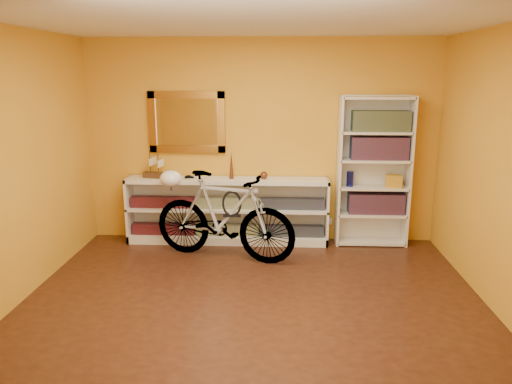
{
  "coord_description": "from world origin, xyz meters",
  "views": [
    {
      "loc": [
        0.25,
        -4.3,
        2.17
      ],
      "look_at": [
        0.0,
        0.7,
        0.95
      ],
      "focal_mm": 34.54,
      "sensor_mm": 36.0,
      "label": 1
    }
  ],
  "objects_px": {
    "console_unit": "(227,211)",
    "bookcase": "(374,172)",
    "bicycle": "(224,216)",
    "helmet": "(171,179)"
  },
  "relations": [
    {
      "from": "console_unit",
      "to": "bookcase",
      "type": "distance_m",
      "value": 1.93
    },
    {
      "from": "console_unit",
      "to": "bicycle",
      "type": "bearing_deg",
      "value": -87.99
    },
    {
      "from": "console_unit",
      "to": "helmet",
      "type": "bearing_deg",
      "value": -148.09
    },
    {
      "from": "console_unit",
      "to": "helmet",
      "type": "relative_size",
      "value": 9.93
    },
    {
      "from": "helmet",
      "to": "bookcase",
      "type": "bearing_deg",
      "value": 9.59
    },
    {
      "from": "bicycle",
      "to": "helmet",
      "type": "bearing_deg",
      "value": 90.0
    },
    {
      "from": "bicycle",
      "to": "helmet",
      "type": "distance_m",
      "value": 0.79
    },
    {
      "from": "console_unit",
      "to": "bicycle",
      "type": "relative_size",
      "value": 1.45
    },
    {
      "from": "helmet",
      "to": "console_unit",
      "type": "bearing_deg",
      "value": 31.91
    },
    {
      "from": "bookcase",
      "to": "bicycle",
      "type": "xyz_separation_m",
      "value": [
        -1.83,
        -0.62,
        -0.42
      ]
    }
  ]
}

